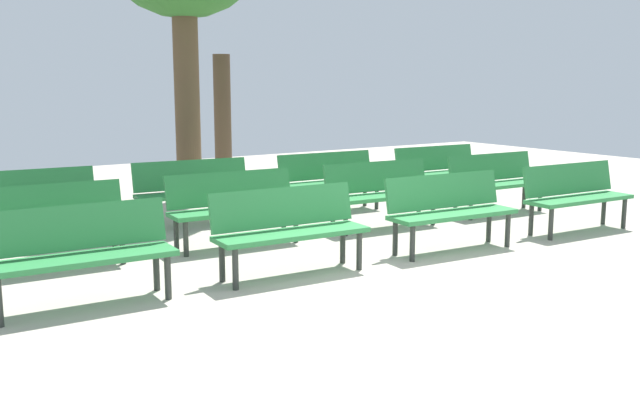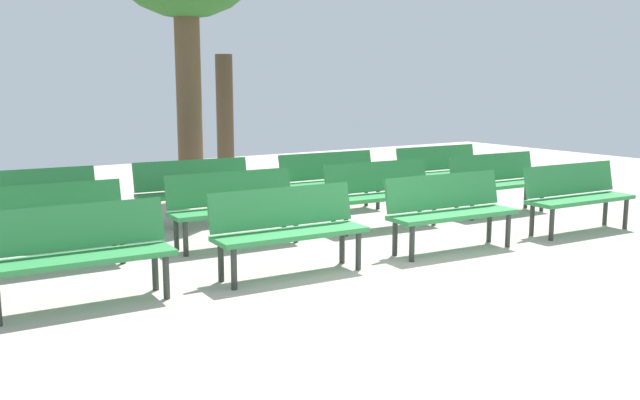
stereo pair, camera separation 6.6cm
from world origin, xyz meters
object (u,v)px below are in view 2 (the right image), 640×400
at_px(bench_r2_c3, 441,169).
at_px(bench_r1_c3, 497,179).
at_px(bench_r2_c1, 195,188).
at_px(bench_r1_c1, 235,204).
at_px(bench_r0_c0, 78,249).
at_px(bench_r0_c2, 449,207).
at_px(bench_r2_c2, 331,178).
at_px(bench_r1_c0, 48,221).
at_px(bench_r0_c1, 288,225).
at_px(tree_2, 225,118).
at_px(bench_r0_c3, 576,193).
at_px(bench_r2_c0, 30,201).
at_px(bench_r1_c2, 382,190).

bearing_deg(bench_r2_c3, bench_r1_c3, -93.75).
height_order(bench_r1_c3, bench_r2_c1, same).
distance_m(bench_r1_c1, bench_r2_c1, 1.43).
relative_size(bench_r0_c0, bench_r2_c1, 0.99).
bearing_deg(bench_r0_c2, bench_r2_c2, 88.97).
bearing_deg(bench_r1_c0, bench_r2_c2, 16.88).
bearing_deg(bench_r0_c1, tree_2, 72.40).
bearing_deg(bench_r0_c3, bench_r2_c3, 87.94).
height_order(bench_r0_c3, tree_2, tree_2).
bearing_deg(bench_r2_c0, bench_r0_c2, -34.40).
distance_m(bench_r1_c2, bench_r2_c2, 1.38).
bearing_deg(bench_r1_c2, bench_r0_c0, -160.51).
xyz_separation_m(bench_r0_c2, bench_r0_c3, (2.11, -0.15, 0.00)).
height_order(bench_r2_c1, bench_r2_c2, same).
bearing_deg(bench_r2_c0, bench_r2_c2, -0.34).
relative_size(bench_r2_c3, tree_2, 0.66).
relative_size(bench_r2_c2, bench_r2_c3, 1.00).
height_order(bench_r1_c2, bench_r2_c0, same).
bearing_deg(bench_r2_c2, bench_r1_c1, -148.09).
xyz_separation_m(bench_r0_c2, bench_r1_c3, (2.22, 1.31, 0.00)).
relative_size(bench_r1_c2, bench_r2_c2, 1.01).
height_order(bench_r0_c0, bench_r1_c3, same).
distance_m(bench_r0_c0, bench_r0_c1, 2.04).
distance_m(bench_r0_c2, bench_r1_c1, 2.53).
distance_m(bench_r1_c0, bench_r1_c3, 6.29).
bearing_deg(bench_r2_c3, bench_r1_c0, -168.71).
distance_m(bench_r0_c2, bench_r1_c0, 4.42).
distance_m(bench_r1_c3, bench_r2_c1, 4.41).
relative_size(bench_r0_c0, bench_r0_c1, 1.00).
bearing_deg(bench_r0_c3, tree_2, 107.84).
xyz_separation_m(bench_r1_c2, bench_r2_c0, (-4.10, 1.72, 0.00)).
bearing_deg(tree_2, bench_r0_c2, -93.18).
bearing_deg(tree_2, bench_r2_c0, -141.36).
distance_m(bench_r0_c1, bench_r2_c2, 3.57).
height_order(bench_r0_c1, bench_r0_c2, same).
height_order(bench_r0_c3, bench_r1_c1, same).
distance_m(bench_r0_c1, bench_r2_c1, 2.89).
height_order(bench_r1_c0, bench_r2_c3, same).
height_order(bench_r0_c1, bench_r2_c2, same).
bearing_deg(bench_r0_c2, tree_2, 91.22).
height_order(bench_r0_c2, tree_2, tree_2).
xyz_separation_m(bench_r1_c2, tree_2, (0.22, 5.16, 0.72)).
xyz_separation_m(bench_r1_c3, bench_r2_c2, (-1.95, 1.51, 0.00)).
distance_m(bench_r2_c1, bench_r2_c2, 2.13).
height_order(bench_r0_c1, bench_r2_c1, same).
bearing_deg(bench_r1_c1, bench_r0_c3, -19.64).
bearing_deg(bench_r0_c1, bench_r1_c2, 33.41).
bearing_deg(bench_r2_c3, bench_r2_c1, 178.52).
xyz_separation_m(bench_r1_c0, bench_r1_c1, (2.09, -0.15, 0.00)).
bearing_deg(bench_r1_c1, bench_r2_c3, 17.66).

